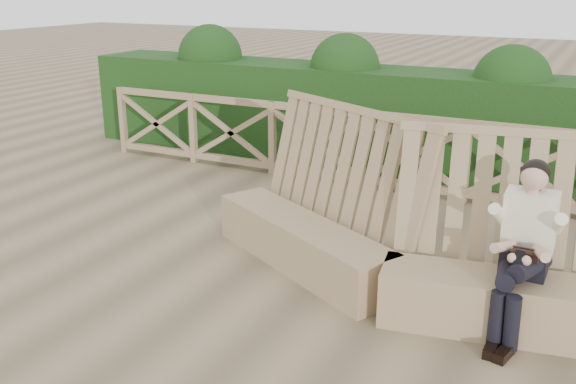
% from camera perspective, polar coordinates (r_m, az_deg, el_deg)
% --- Properties ---
extents(ground, '(60.00, 60.00, 0.00)m').
position_cam_1_polar(ground, '(5.91, 0.72, -9.82)').
color(ground, brown).
rests_on(ground, ground).
extents(bench, '(4.58, 1.81, 1.62)m').
position_cam_1_polar(bench, '(6.00, 10.57, -5.34)').
color(bench, '#947954').
rests_on(bench, ground).
extents(woman, '(0.41, 0.86, 1.46)m').
position_cam_1_polar(woman, '(5.47, 20.25, -4.29)').
color(woman, black).
rests_on(woman, ground).
extents(guardrail, '(10.10, 0.09, 1.10)m').
position_cam_1_polar(guardrail, '(8.78, 10.99, 3.26)').
color(guardrail, '#83674C').
rests_on(guardrail, ground).
extents(hedge, '(12.00, 1.20, 1.50)m').
position_cam_1_polar(hedge, '(9.86, 13.07, 5.95)').
color(hedge, black).
rests_on(hedge, ground).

